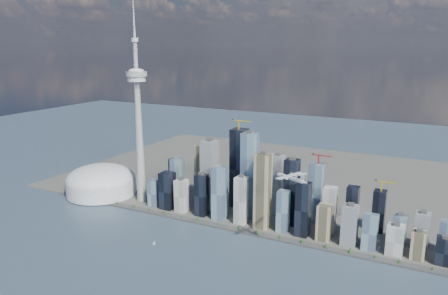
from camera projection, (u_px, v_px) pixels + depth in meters
The scene contains 9 objects.
ground at pixel (168, 277), 831.61m from camera, with size 4000.00×4000.00×0.00m, color #2C394E.
seawall at pixel (227, 228), 1047.57m from camera, with size 1100.00×22.00×4.00m, color #383838.
land at pixel (289, 178), 1437.23m from camera, with size 1400.00×900.00×3.00m, color #4C4C47.
shoreline_trees at pixel (227, 225), 1046.00m from camera, with size 960.53×7.20×8.80m.
skyscraper_cluster at pixel (265, 193), 1079.70m from camera, with size 736.00×142.00×238.83m.
needle_tower at pixel (138, 119), 1178.92m from camera, with size 56.00×56.00×550.50m.
dome_stadium at pixel (101, 182), 1277.75m from camera, with size 200.00×200.00×86.00m.
airplane at pixel (291, 178), 854.52m from camera, with size 74.91×67.24×19.20m.
sailboat_west at pixel (154, 243), 964.83m from camera, with size 7.73×2.49×10.70m.
Camera 1 is at (438.32, -620.74, 431.54)m, focal length 35.00 mm.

